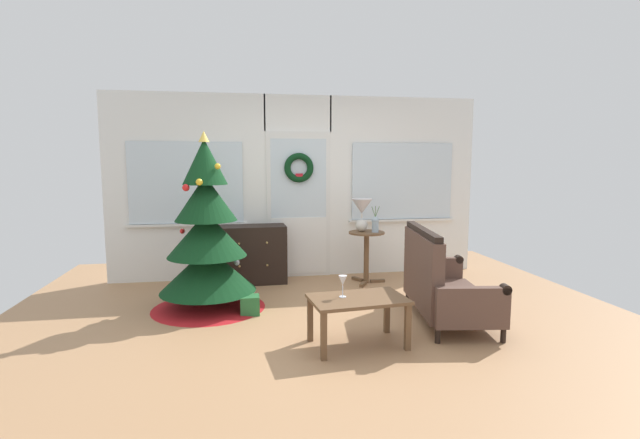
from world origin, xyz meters
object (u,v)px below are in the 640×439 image
object	(u,v)px
side_table	(366,247)
coffee_table	(358,305)
gift_box	(250,305)
table_lamp	(362,210)
settee_sofa	(440,284)
wine_glass	(343,281)
flower_vase	(375,224)
christmas_tree	(207,244)
dresser_cabinet	(252,254)

from	to	relation	value
side_table	coffee_table	size ratio (longest dim) A/B	0.79
gift_box	table_lamp	bearing A→B (deg)	35.75
settee_sofa	wine_glass	distance (m)	1.25
gift_box	settee_sofa	bearing A→B (deg)	-14.51
flower_vase	gift_box	bearing A→B (deg)	-149.38
christmas_tree	flower_vase	bearing A→B (deg)	18.17
dresser_cabinet	gift_box	xyz separation A→B (m)	(-0.07, -1.34, -0.29)
dresser_cabinet	gift_box	bearing A→B (deg)	-92.81
christmas_tree	side_table	xyz separation A→B (m)	(2.03, 0.76, -0.23)
side_table	coffee_table	world-z (taller)	side_table
gift_box	flower_vase	bearing A→B (deg)	30.62
wine_glass	gift_box	size ratio (longest dim) A/B	0.96
flower_vase	settee_sofa	bearing A→B (deg)	-80.19
settee_sofa	gift_box	bearing A→B (deg)	165.49
settee_sofa	flower_vase	distance (m)	1.58
dresser_cabinet	flower_vase	bearing A→B (deg)	-12.05
flower_vase	wine_glass	bearing A→B (deg)	-113.95
dresser_cabinet	side_table	xyz separation A→B (m)	(1.51, -0.28, 0.11)
settee_sofa	wine_glass	world-z (taller)	settee_sofa
dresser_cabinet	side_table	size ratio (longest dim) A/B	1.30
flower_vase	dresser_cabinet	bearing A→B (deg)	167.95
dresser_cabinet	side_table	distance (m)	1.55
table_lamp	coffee_table	size ratio (longest dim) A/B	0.49
side_table	flower_vase	world-z (taller)	flower_vase
dresser_cabinet	wine_glass	distance (m)	2.45
christmas_tree	table_lamp	size ratio (longest dim) A/B	4.46
table_lamp	gift_box	size ratio (longest dim) A/B	2.17
flower_vase	gift_box	world-z (taller)	flower_vase
settee_sofa	gift_box	world-z (taller)	settee_sofa
dresser_cabinet	wine_glass	world-z (taller)	dresser_cabinet
side_table	coffee_table	xyz separation A→B (m)	(-0.65, -2.08, -0.13)
gift_box	dresser_cabinet	bearing A→B (deg)	87.19
settee_sofa	table_lamp	size ratio (longest dim) A/B	3.33
settee_sofa	christmas_tree	bearing A→B (deg)	161.55
table_lamp	wine_glass	distance (m)	2.24
christmas_tree	coffee_table	bearing A→B (deg)	-43.66
coffee_table	christmas_tree	bearing A→B (deg)	136.34
christmas_tree	flower_vase	world-z (taller)	christmas_tree
dresser_cabinet	table_lamp	world-z (taller)	table_lamp
settee_sofa	coffee_table	bearing A→B (deg)	-152.70
settee_sofa	flower_vase	world-z (taller)	flower_vase
coffee_table	gift_box	world-z (taller)	coffee_table
christmas_tree	flower_vase	size ratio (longest dim) A/B	5.60
coffee_table	flower_vase	bearing A→B (deg)	69.61
wine_glass	gift_box	bearing A→B (deg)	129.06
settee_sofa	table_lamp	distance (m)	1.76
settee_sofa	side_table	bearing A→B (deg)	102.98
side_table	gift_box	distance (m)	1.94
christmas_tree	gift_box	bearing A→B (deg)	-33.25
coffee_table	table_lamp	bearing A→B (deg)	74.43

